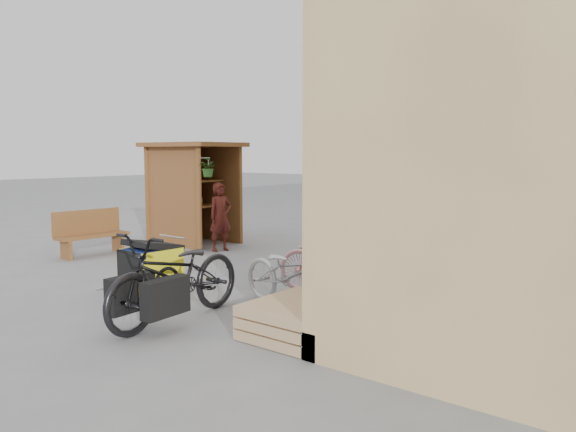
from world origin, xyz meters
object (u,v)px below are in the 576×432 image
Objects in this scene: bike_7 at (449,231)px; bike_1 at (332,261)px; pallet_stack at (299,319)px; child_trailer at (151,261)px; bike_6 at (431,240)px; bike_2 at (390,255)px; bike_5 at (429,241)px; bench at (90,232)px; person_kiosk at (220,217)px; bike_4 at (408,244)px; kiosk at (190,178)px; cargo_bike at (176,277)px; shopping_carts at (508,224)px; bike_3 at (386,246)px; bike_0 at (291,274)px.

bike_1 is at bearing 178.73° from bike_7.
pallet_stack is 3.17m from child_trailer.
bike_6 is 0.59m from bike_7.
bike_5 is at bearing -2.92° from bike_2.
bike_2 is at bearing 18.90° from bench.
bike_1 is at bearing -100.37° from person_kiosk.
bike_2 is at bearing -155.11° from bike_4.
kiosk is 1.07× the size of cargo_bike.
cargo_bike reaches higher than bench.
shopping_carts is (6.28, 3.73, -0.97)m from kiosk.
bike_5 is (-0.50, -2.96, -0.07)m from shopping_carts.
person_kiosk is (-3.34, 4.05, 0.17)m from cargo_bike.
pallet_stack is at bearing 14.20° from cargo_bike.
bike_7 reaches higher than child_trailer.
cargo_bike is 5.25m from person_kiosk.
child_trailer reaches higher than bike_6.
cargo_bike is at bearing -128.63° from person_kiosk.
bike_2 is at bearing -23.87° from bike_1.
cargo_bike is 2.49m from bike_1.
bike_3 is (0.77, 4.05, -0.05)m from cargo_bike.
shopping_carts is 1.19× the size of bike_0.
shopping_carts is at bearing -3.39° from bike_3.
bike_1 is 1.68m from bike_3.
cargo_bike is 4.87m from bike_4.
cargo_bike is at bearing -26.32° from child_trailer.
bike_7 is at bearing 67.56° from child_trailer.
shopping_carts is at bearing 2.32° from bike_0.
bike_7 is (2.47, 5.71, 0.08)m from child_trailer.
child_trailer is 0.95× the size of person_kiosk.
bike_7 is at bearing -34.32° from bike_6.
child_trailer reaches higher than pallet_stack.
bike_2 is 0.40m from bike_3.
shopping_carts is 8.28m from cargo_bike.
bike_5 is at bearing 7.55° from kiosk.
cargo_bike is at bearing 176.81° from bike_3.
bike_3 is at bearing -3.75° from kiosk.
bike_6 is (0.72, 5.98, -0.19)m from cargo_bike.
bike_3 is (5.89, 2.08, 0.05)m from bench.
person_kiosk is at bearing -14.59° from kiosk.
kiosk reaches higher than bike_5.
bike_2 is (-0.55, 3.20, 0.25)m from pallet_stack.
pallet_stack is at bearing -31.66° from kiosk.
child_trailer is (-3.15, -7.32, -0.11)m from shopping_carts.
bike_3 is (-0.79, -4.09, -0.04)m from shopping_carts.
child_trailer is 0.78× the size of bike_0.
bike_7 is at bearing -47.73° from person_kiosk.
shopping_carts reaches higher than bike_4.
shopping_carts is 1.53× the size of child_trailer.
bike_2 is 1.08m from bike_4.
cargo_bike is (-1.56, -0.54, 0.38)m from pallet_stack.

